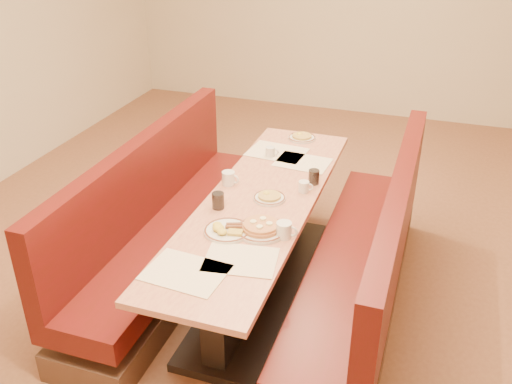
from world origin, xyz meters
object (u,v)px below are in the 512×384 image
(diner_table, at_px, (260,247))
(coffee_mug_a, at_px, (285,230))
(coffee_mug_b, at_px, (229,178))
(booth_right, at_px, (365,268))
(pancake_plate, at_px, (261,228))
(soda_tumbler_near, at_px, (218,201))
(booth_left, at_px, (166,230))
(coffee_mug_d, at_px, (271,152))
(soda_tumbler_mid, at_px, (314,177))
(eggs_plate, at_px, (227,230))
(coffee_mug_c, at_px, (304,186))

(diner_table, bearing_deg, coffee_mug_a, -54.43)
(coffee_mug_b, bearing_deg, booth_right, -3.70)
(booth_right, bearing_deg, diner_table, 180.00)
(diner_table, height_order, coffee_mug_b, coffee_mug_b)
(diner_table, height_order, booth_right, booth_right)
(pancake_plate, bearing_deg, coffee_mug_a, -5.71)
(soda_tumbler_near, bearing_deg, diner_table, 41.62)
(pancake_plate, xyz_separation_m, soda_tumbler_near, (-0.35, 0.19, 0.03))
(booth_left, height_order, coffee_mug_d, booth_left)
(soda_tumbler_mid, bearing_deg, diner_table, -129.31)
(diner_table, distance_m, pancake_plate, 0.57)
(diner_table, relative_size, soda_tumbler_mid, 24.01)
(eggs_plate, height_order, soda_tumbler_near, soda_tumbler_near)
(coffee_mug_d, bearing_deg, coffee_mug_b, -113.63)
(coffee_mug_c, xyz_separation_m, soda_tumbler_mid, (0.03, 0.14, 0.01))
(coffee_mug_b, height_order, soda_tumbler_near, soda_tumbler_near)
(booth_right, bearing_deg, coffee_mug_c, 157.40)
(diner_table, relative_size, coffee_mug_a, 19.08)
(coffee_mug_d, bearing_deg, soda_tumbler_near, -105.10)
(booth_right, height_order, soda_tumbler_near, booth_right)
(diner_table, bearing_deg, soda_tumbler_near, -138.38)
(booth_left, xyz_separation_m, coffee_mug_a, (1.02, -0.40, 0.44))
(diner_table, distance_m, coffee_mug_c, 0.52)
(pancake_plate, height_order, coffee_mug_c, coffee_mug_c)
(coffee_mug_c, distance_m, soda_tumbler_mid, 0.14)
(coffee_mug_b, xyz_separation_m, coffee_mug_c, (0.52, 0.06, -0.01))
(coffee_mug_d, bearing_deg, coffee_mug_a, -78.55)
(coffee_mug_d, xyz_separation_m, soda_tumbler_mid, (0.42, -0.34, 0.01))
(booth_right, height_order, coffee_mug_d, booth_right)
(coffee_mug_a, bearing_deg, soda_tumbler_mid, 91.53)
(eggs_plate, height_order, soda_tumbler_mid, soda_tumbler_mid)
(pancake_plate, distance_m, coffee_mug_b, 0.66)
(coffee_mug_d, distance_m, soda_tumbler_near, 0.89)
(coffee_mug_b, relative_size, soda_tumbler_mid, 1.22)
(booth_left, height_order, pancake_plate, booth_left)
(diner_table, xyz_separation_m, soda_tumbler_mid, (0.28, 0.34, 0.43))
(booth_left, bearing_deg, eggs_plate, -34.21)
(pancake_plate, bearing_deg, booth_left, 156.20)
(booth_left, distance_m, eggs_plate, 0.91)
(pancake_plate, bearing_deg, coffee_mug_c, 78.97)
(booth_right, distance_m, pancake_plate, 0.82)
(diner_table, distance_m, soda_tumbler_mid, 0.61)
(coffee_mug_d, height_order, soda_tumbler_mid, soda_tumbler_mid)
(eggs_plate, bearing_deg, soda_tumbler_near, 121.74)
(coffee_mug_c, bearing_deg, coffee_mug_a, -97.90)
(booth_left, height_order, coffee_mug_c, booth_left)
(diner_table, xyz_separation_m, soda_tumbler_near, (-0.22, -0.20, 0.43))
(booth_right, distance_m, soda_tumbler_mid, 0.72)
(pancake_plate, relative_size, coffee_mug_b, 2.41)
(diner_table, distance_m, booth_left, 0.73)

